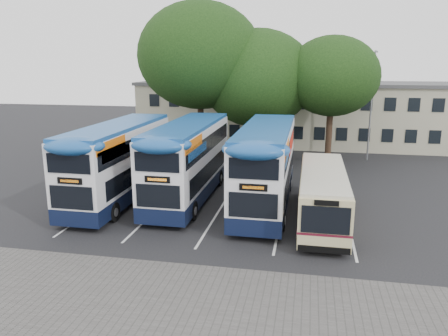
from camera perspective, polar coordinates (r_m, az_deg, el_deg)
ground at (r=19.81m, az=7.31°, el=-10.77°), size 120.00×120.00×0.00m
paving_strip at (r=15.66m, az=-1.72°, el=-17.73°), size 40.00×6.00×0.01m
bay_lines at (r=24.88m, az=-0.56°, el=-5.45°), size 14.12×11.00×0.01m
depot_building at (r=45.30m, az=9.82°, el=7.15°), size 32.40×8.40×6.20m
lamp_post at (r=38.44m, az=18.72°, el=8.39°), size 0.25×1.05×9.06m
tree_left at (r=36.70m, az=-3.17°, el=14.44°), size 10.17×10.17×12.99m
tree_mid at (r=36.71m, az=4.40°, el=11.60°), size 9.39×9.39×10.85m
tree_right at (r=35.83m, az=13.95°, el=11.55°), size 7.36×7.36×10.21m
bus_dd_left at (r=26.78m, az=-13.51°, el=1.19°), size 2.68×11.07×4.61m
bus_dd_mid at (r=26.35m, az=-4.61°, el=1.36°), size 2.70×11.14×4.64m
bus_dd_right at (r=25.01m, az=5.50°, el=0.73°), size 2.73×11.25×4.69m
bus_single at (r=23.31m, az=12.76°, el=-3.12°), size 2.35×9.23×2.75m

